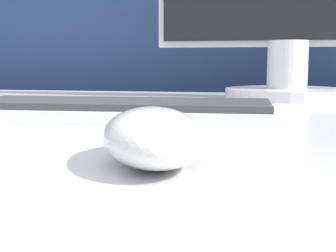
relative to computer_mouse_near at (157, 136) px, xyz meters
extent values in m
cube|color=navy|center=(0.00, 0.93, -0.27)|extent=(5.00, 0.03, 1.04)
ellipsoid|color=white|center=(0.00, 0.00, 0.00)|extent=(0.11, 0.14, 0.04)
cube|color=white|center=(-0.10, 0.24, -0.01)|extent=(0.40, 0.15, 0.02)
cube|color=#38383D|center=(-0.10, 0.24, 0.00)|extent=(0.37, 0.14, 0.01)
cylinder|color=silver|center=(0.12, 0.63, -0.01)|extent=(0.24, 0.24, 0.02)
cylinder|color=silver|center=(0.12, 0.63, 0.05)|extent=(0.08, 0.08, 0.09)
camera|label=1|loc=(0.07, -0.31, 0.05)|focal=50.00mm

